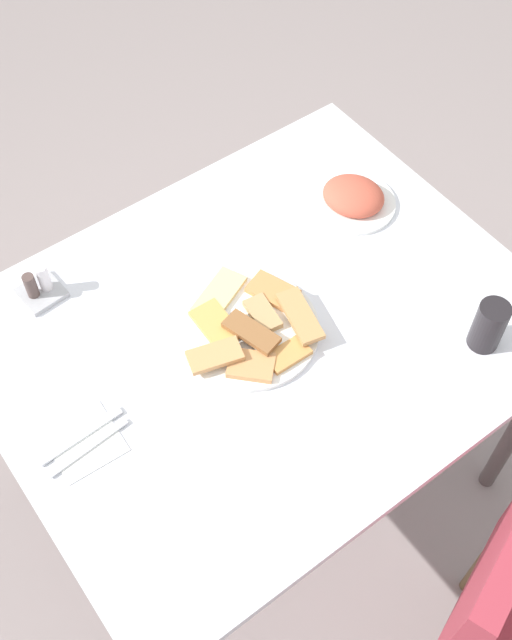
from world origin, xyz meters
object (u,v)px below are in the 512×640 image
Objects in this scene: dining_table at (262,347)px; soda_can at (489,326)px; salad_plate_greens at (353,198)px; pide_platter at (249,327)px; spoon at (89,448)px; fork at (80,434)px; condiment_caddy at (40,287)px; paper_napkin at (84,442)px.

soda_can is (-0.35, 0.31, 0.14)m from dining_table.
salad_plate_greens is at bearing -158.10° from dining_table.
dining_table is 9.58× the size of soda_can.
spoon is (0.41, 0.04, -0.01)m from pide_platter.
fork is 0.37m from condiment_caddy.
dining_table is 0.49m from soda_can.
pide_platter is at bearing -179.03° from spoon.
dining_table is at bearing -41.39° from soda_can.
pide_platter reaches higher than paper_napkin.
fork is 0.04m from spoon.
fork is (0.44, -0.00, 0.09)m from dining_table.
dining_table is 6.32× the size of fork.
paper_napkin is (0.41, 0.02, -0.01)m from pide_platter.
pide_platter is 2.61× the size of soda_can.
fork is 1.03× the size of spoon.
fork is at bearing 73.84° from condiment_caddy.
salad_plate_greens reaches higher than pide_platter.
paper_napkin is 1.35× the size of condiment_caddy.
soda_can reaches higher than salad_plate_greens.
dining_table is 5.65× the size of salad_plate_greens.
salad_plate_greens is at bearing -94.68° from soda_can.
salad_plate_greens is at bearing 164.50° from condiment_caddy.
soda_can is (-0.38, 0.32, 0.05)m from pide_platter.
spoon is at bearing 87.49° from fork.
salad_plate_greens is 0.47m from soda_can.
fork is (0.41, 0.00, -0.01)m from pide_platter.
spoon is at bearing 12.76° from salad_plate_greens.
dining_table is at bearing 21.90° from salad_plate_greens.
soda_can is at bearing 85.32° from salad_plate_greens.
dining_table is at bearing 133.40° from condiment_caddy.
condiment_caddy is at bearing -105.42° from paper_napkin.
pide_platter is 3.28× the size of condiment_caddy.
spoon reaches higher than dining_table.
spoon is at bearing 90.00° from paper_napkin.
salad_plate_greens is at bearing -172.13° from fork.
pide_platter is 1.72× the size of fork.
pide_platter is at bearing 19.61° from salad_plate_greens.
condiment_caddy is (-0.10, -0.37, 0.02)m from paper_napkin.
spoon is 0.40m from condiment_caddy.
paper_napkin is 0.02m from spoon.
spoon reaches higher than paper_napkin.
paper_napkin is at bearing 11.58° from salad_plate_greens.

